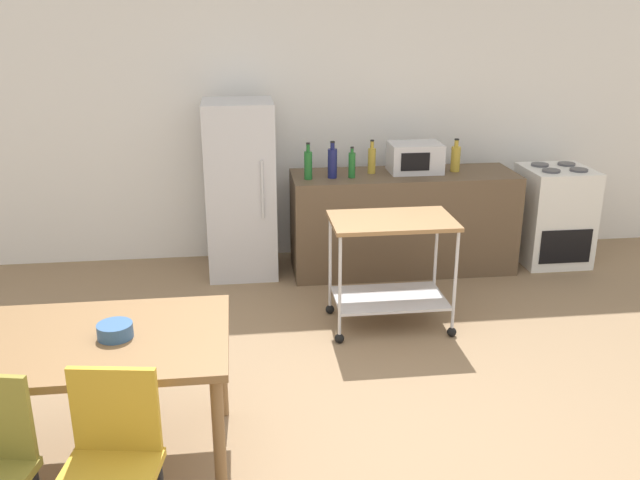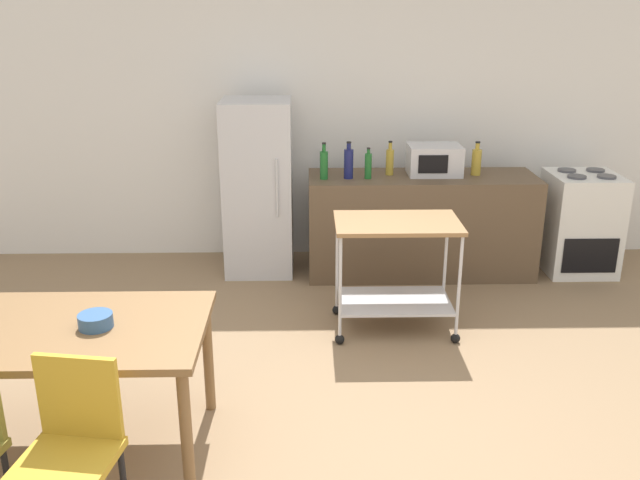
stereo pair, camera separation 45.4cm
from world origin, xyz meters
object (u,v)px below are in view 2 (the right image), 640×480
at_px(kitchen_cart, 396,257).
at_px(bottle_sesame_oil, 368,165).
at_px(fruit_bowl, 96,321).
at_px(bottle_soy_sauce, 349,163).
at_px(dining_table, 62,340).
at_px(refrigerator, 258,188).
at_px(chair_mustard, 71,445).
at_px(bottle_wine, 390,161).
at_px(bottle_sparkling_water, 324,164).
at_px(bottle_soda, 476,161).
at_px(microwave, 434,160).
at_px(stove_oven, 580,223).

xyz_separation_m(kitchen_cart, bottle_sesame_oil, (-0.12, 1.06, 0.44)).
bearing_deg(fruit_bowl, bottle_soy_sauce, 60.09).
relative_size(dining_table, refrigerator, 0.97).
relative_size(chair_mustard, bottle_wine, 2.99).
height_order(bottle_sparkling_water, bottle_sesame_oil, bottle_sparkling_water).
bearing_deg(bottle_sparkling_water, chair_mustard, -110.39).
height_order(kitchen_cart, bottle_sesame_oil, bottle_sesame_oil).
bearing_deg(bottle_soda, chair_mustard, -127.34).
xyz_separation_m(dining_table, kitchen_cart, (1.93, 1.45, -0.10)).
bearing_deg(kitchen_cart, bottle_soda, 54.42).
xyz_separation_m(bottle_sesame_oil, microwave, (0.59, 0.14, 0.01)).
height_order(chair_mustard, microwave, microwave).
xyz_separation_m(dining_table, bottle_wine, (2.01, 2.64, 0.35)).
bearing_deg(fruit_bowl, chair_mustard, -84.97).
bearing_deg(kitchen_cart, bottle_sparkling_water, 115.63).
height_order(refrigerator, bottle_soy_sauce, refrigerator).
bearing_deg(bottle_sparkling_water, bottle_soda, 5.29).
xyz_separation_m(chair_mustard, bottle_wine, (1.76, 3.33, 0.50)).
bearing_deg(stove_oven, microwave, 178.45).
height_order(refrigerator, bottle_sparkling_water, refrigerator).
bearing_deg(kitchen_cart, microwave, 68.55).
bearing_deg(kitchen_cart, stove_oven, 32.53).
height_order(refrigerator, microwave, refrigerator).
height_order(stove_oven, bottle_wine, bottle_wine).
bearing_deg(bottle_sesame_oil, bottle_sparkling_water, -178.54).
bearing_deg(refrigerator, bottle_sesame_oil, -10.92).
bearing_deg(fruit_bowl, microwave, 50.17).
distance_m(chair_mustard, bottle_wine, 3.80).
relative_size(stove_oven, bottle_sesame_oil, 3.42).
xyz_separation_m(chair_mustard, bottle_sparkling_water, (1.18, 3.18, 0.51)).
xyz_separation_m(bottle_sesame_oil, bottle_wine, (0.20, 0.14, 0.01)).
xyz_separation_m(chair_mustard, stove_oven, (3.50, 3.29, -0.07)).
height_order(bottle_sesame_oil, microwave, bottle_sesame_oil).
relative_size(chair_mustard, bottle_soda, 3.02).
bearing_deg(microwave, bottle_soy_sauce, -170.45).
distance_m(bottle_soy_sauce, bottle_wine, 0.39).
bearing_deg(dining_table, bottle_soda, 43.40).
bearing_deg(bottle_wine, bottle_sesame_oil, -145.65).
bearing_deg(kitchen_cart, fruit_bowl, -140.09).
xyz_separation_m(bottle_soda, fruit_bowl, (-2.58, -2.63, -0.23)).
height_order(kitchen_cart, bottle_soda, bottle_soda).
height_order(stove_oven, kitchen_cart, stove_oven).
bearing_deg(bottle_wine, fruit_bowl, -124.51).
relative_size(dining_table, chair_mustard, 1.69).
bearing_deg(refrigerator, fruit_bowl, -103.78).
distance_m(dining_table, chair_mustard, 0.75).
distance_m(refrigerator, bottle_wine, 1.19).
xyz_separation_m(kitchen_cart, microwave, (0.47, 1.20, 0.46)).
bearing_deg(microwave, bottle_wine, -179.58).
bearing_deg(dining_table, bottle_wine, 52.71).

